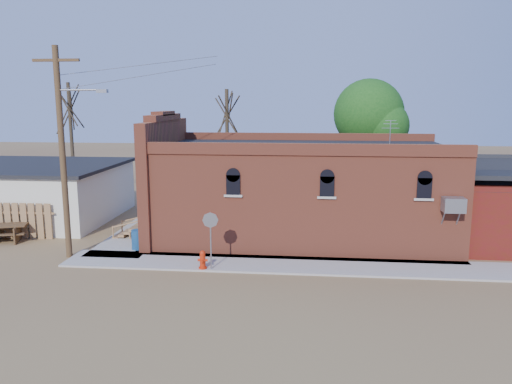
# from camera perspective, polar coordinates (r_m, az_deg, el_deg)

# --- Properties ---
(ground) EXTENTS (120.00, 120.00, 0.00)m
(ground) POSITION_cam_1_polar(r_m,az_deg,el_deg) (20.23, -0.53, -9.13)
(ground) COLOR brown
(ground) RESTS_ON ground
(sidewalk_south) EXTENTS (19.00, 2.20, 0.08)m
(sidewalk_south) POSITION_cam_1_polar(r_m,az_deg,el_deg) (20.97, 3.87, -8.32)
(sidewalk_south) COLOR #9E9991
(sidewalk_south) RESTS_ON ground
(sidewalk_west) EXTENTS (2.60, 10.00, 0.08)m
(sidewalk_west) POSITION_cam_1_polar(r_m,az_deg,el_deg) (27.17, -12.47, -4.18)
(sidewalk_west) COLOR #9E9991
(sidewalk_west) RESTS_ON ground
(brick_bar) EXTENTS (16.40, 7.97, 6.30)m
(brick_bar) POSITION_cam_1_polar(r_m,az_deg,el_deg) (24.85, 4.62, 0.11)
(brick_bar) COLOR #A64B32
(brick_bar) RESTS_ON ground
(red_shed) EXTENTS (5.40, 6.40, 4.30)m
(red_shed) POSITION_cam_1_polar(r_m,az_deg,el_deg) (26.59, 26.37, -0.43)
(red_shed) COLOR #561E0E
(red_shed) RESTS_ON ground
(wood_fence) EXTENTS (5.20, 0.10, 1.80)m
(wood_fence) POSITION_cam_1_polar(r_m,az_deg,el_deg) (27.82, -26.82, -2.91)
(wood_fence) COLOR olive
(wood_fence) RESTS_ON ground
(utility_pole) EXTENTS (3.12, 0.26, 9.00)m
(utility_pole) POSITION_cam_1_polar(r_m,az_deg,el_deg) (22.70, -21.16, 4.67)
(utility_pole) COLOR #49341D
(utility_pole) RESTS_ON ground
(tree_bare_near) EXTENTS (2.80, 2.80, 7.65)m
(tree_bare_near) POSITION_cam_1_polar(r_m,az_deg,el_deg) (32.37, -3.35, 8.95)
(tree_bare_near) COLOR #413525
(tree_bare_near) RESTS_ON ground
(tree_bare_far) EXTENTS (2.80, 2.80, 8.16)m
(tree_bare_far) POSITION_cam_1_polar(r_m,az_deg,el_deg) (36.68, -20.55, 9.11)
(tree_bare_far) COLOR #413525
(tree_bare_far) RESTS_ON ground
(tree_leafy) EXTENTS (4.40, 4.40, 8.15)m
(tree_leafy) POSITION_cam_1_polar(r_m,az_deg,el_deg) (32.70, 12.76, 8.68)
(tree_leafy) COLOR #413525
(tree_leafy) RESTS_ON ground
(fire_hydrant) EXTENTS (0.43, 0.41, 0.75)m
(fire_hydrant) POSITION_cam_1_polar(r_m,az_deg,el_deg) (20.39, -6.12, -7.69)
(fire_hydrant) COLOR red
(fire_hydrant) RESTS_ON sidewalk_south
(stop_sign) EXTENTS (0.63, 0.17, 2.35)m
(stop_sign) POSITION_cam_1_polar(r_m,az_deg,el_deg) (19.93, -5.22, -3.82)
(stop_sign) COLOR gray
(stop_sign) RESTS_ON sidewalk_south
(trash_barrel) EXTENTS (0.64, 0.64, 0.89)m
(trash_barrel) POSITION_cam_1_polar(r_m,az_deg,el_deg) (23.48, -13.35, -5.30)
(trash_barrel) COLOR navy
(trash_barrel) RESTS_ON sidewalk_west
(picnic_table) EXTENTS (2.38, 2.04, 0.84)m
(picnic_table) POSITION_cam_1_polar(r_m,az_deg,el_deg) (27.20, -26.75, -3.94)
(picnic_table) COLOR #523820
(picnic_table) RESTS_ON ground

